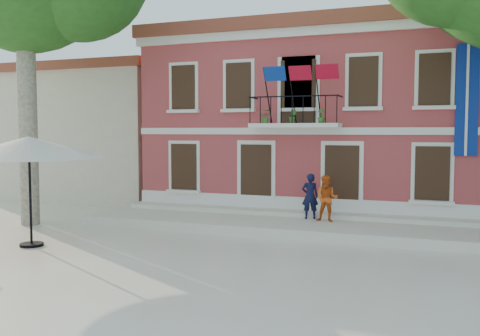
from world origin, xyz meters
The scene contains 7 objects.
ground centered at (0.00, 0.00, 0.00)m, with size 90.00×90.00×0.00m, color beige.
main_building centered at (2.00, 9.99, 3.78)m, with size 13.50×9.59×7.50m.
neighbor_west centered at (-9.50, 11.00, 3.22)m, with size 9.40×9.40×6.40m.
terrace centered at (2.00, 4.40, 0.15)m, with size 14.00×3.40×0.30m, color silver.
patio_umbrella centered at (-4.10, -0.78, 2.84)m, with size 4.24×4.24×3.15m.
pedestrian_navy centered at (2.70, 4.97, 1.08)m, with size 0.57×0.37×1.56m, color black.
pedestrian_orange centered at (3.36, 4.59, 1.07)m, with size 0.75×0.59×1.54m, color #DF581A.
Camera 1 is at (6.91, -12.84, 3.31)m, focal length 40.00 mm.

